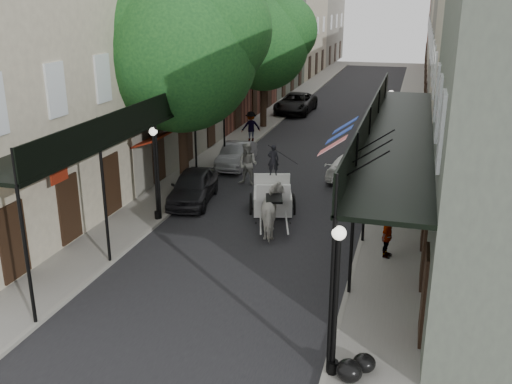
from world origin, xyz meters
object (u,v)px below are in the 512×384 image
Objects in this scene: pedestrian_walking at (248,164)px; car_right_far at (385,125)px; lamppost_right_far at (389,123)px; tree_near at (190,47)px; car_right_near at (351,166)px; lamppost_left at (156,172)px; carriage at (272,181)px; horse at (274,211)px; lamppost_right_near at (336,300)px; pedestrian_sidewalk_left at (251,126)px; car_left_near at (193,186)px; car_left_mid at (236,155)px; car_left_far at (296,103)px; pedestrian_sidewalk_right at (387,236)px; tree_far at (269,41)px.

pedestrian_walking reaches higher than car_right_far.
tree_near is at bearing -136.69° from lamppost_right_far.
tree_near is 9.78m from car_right_near.
carriage is (4.01, 2.74, -0.86)m from lamppost_left.
car_right_near is at bearing 38.09° from pedestrian_walking.
tree_near reaches higher than horse.
lamppost_right_near is 23.16m from pedestrian_sidewalk_left.
car_right_far is (7.80, 14.00, -5.82)m from tree_near.
car_left_near is at bearing 126.13° from lamppost_right_near.
horse is 0.56× the size of car_left_mid.
pedestrian_sidewalk_left reaches higher than car_right_near.
horse reaches higher than car_left_far.
carriage is at bearing 111.31° from lamppost_right_near.
lamppost_right_near is 11.56m from carriage.
tree_near reaches higher than pedestrian_sidewalk_left.
car_left_near is (-4.28, 2.55, -0.20)m from horse.
car_right_near is (4.60, 2.46, -0.42)m from pedestrian_walking.
car_left_mid is (0.74, 4.13, -5.85)m from tree_near.
lamppost_right_far is 12.53m from horse.
tree_near is 2.31× the size of car_left_near.
lamppost_right_near reaches higher than car_right_far.
horse is 0.55× the size of car_right_far.
pedestrian_sidewalk_right is 0.37× the size of car_right_near.
horse is 0.71× the size of carriage.
pedestrian_walking is at bearing -64.16° from car_left_mid.
pedestrian_sidewalk_right is (4.23, -1.16, -0.05)m from horse.
pedestrian_sidewalk_left reaches higher than horse.
car_left_far is at bearing 88.27° from tree_near.
horse is 18.41m from car_right_far.
carriage is at bearing 72.85° from car_right_near.
carriage reaches higher than car_right_far.
tree_near is 17.05m from car_right_far.
lamppost_right_far is at bearing -36.51° from tree_far.
lamppost_right_near is at bearing -90.00° from lamppost_right_far.
car_left_near reaches higher than car_left_mid.
tree_far is 2.07× the size of car_left_near.
horse is at bearing 81.35° from pedestrian_sidewalk_left.
car_left_near is (-1.60, -3.00, -0.30)m from pedestrian_walking.
horse is at bearing -90.00° from carriage.
tree_near is at bearing 61.64° from pedestrian_sidewalk_left.
horse is at bearing 0.00° from lamppost_left.
lamppost_right_far is 0.91× the size of car_right_near.
car_left_far is at bearing -121.68° from pedestrian_sidewalk_left.
pedestrian_sidewalk_right is 0.38× the size of car_right_far.
lamppost_right_far is at bearing 55.65° from lamppost_left.
lamppost_right_far reaches higher than pedestrian_sidewalk_right.
pedestrian_sidewalk_left is at bearing 111.02° from lamppost_right_near.
car_right_far is (5.60, 12.63, -0.34)m from pedestrian_walking.
lamppost_right_far is 14.31m from car_left_far.
lamppost_left is 2.01× the size of pedestrian_sidewalk_left.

